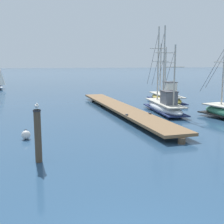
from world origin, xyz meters
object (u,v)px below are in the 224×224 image
Objects in this scene: fishing_boat_0 at (166,97)px; mooring_piling at (38,135)px; mooring_buoy at (26,135)px; perched_seagull at (37,106)px; fishing_boat_2 at (165,105)px.

fishing_boat_0 is 3.69× the size of mooring_piling.
mooring_buoy is at bearing 99.09° from mooring_piling.
fishing_boat_0 is 18.29m from perched_seagull.
perched_seagull is (-11.82, -13.87, 1.62)m from fishing_boat_0.
fishing_boat_0 is 16.12m from mooring_buoy.
perched_seagull is at bearing -130.43° from fishing_boat_0.
perched_seagull is at bearing -136.29° from fishing_boat_2.
mooring_piling is 5.33× the size of perched_seagull.
fishing_boat_0 is 19.65× the size of perched_seagull.
fishing_boat_2 is 13.00m from mooring_piling.
fishing_boat_0 reaches higher than mooring_piling.
perched_seagull is at bearing -80.91° from mooring_buoy.
fishing_boat_0 is at bearing 39.78° from mooring_buoy.
mooring_piling is 3.70m from mooring_buoy.
mooring_piling is at bearing -130.42° from fishing_boat_0.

